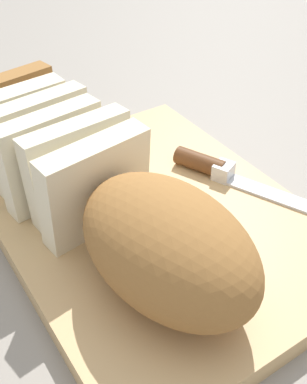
# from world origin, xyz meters

# --- Properties ---
(ground_plane) EXTENTS (3.00, 3.00, 0.00)m
(ground_plane) POSITION_xyz_m (0.00, 0.00, 0.00)
(ground_plane) COLOR gray
(cutting_board) EXTENTS (0.40, 0.31, 0.02)m
(cutting_board) POSITION_xyz_m (0.00, 0.00, 0.01)
(cutting_board) COLOR tan
(cutting_board) RESTS_ON ground_plane
(bread_loaf) EXTENTS (0.40, 0.15, 0.10)m
(bread_loaf) POSITION_xyz_m (0.00, 0.05, 0.08)
(bread_loaf) COLOR #996633
(bread_loaf) RESTS_ON cutting_board
(bread_knife) EXTENTS (0.27, 0.13, 0.02)m
(bread_knife) POSITION_xyz_m (-0.01, -0.11, 0.03)
(bread_knife) COLOR silver
(bread_knife) RESTS_ON cutting_board
(crumb_near_knife) EXTENTS (0.00, 0.00, 0.00)m
(crumb_near_knife) POSITION_xyz_m (-0.07, 0.01, 0.03)
(crumb_near_knife) COLOR tan
(crumb_near_knife) RESTS_ON cutting_board
(crumb_near_loaf) EXTENTS (0.01, 0.01, 0.01)m
(crumb_near_loaf) POSITION_xyz_m (0.04, 0.07, 0.03)
(crumb_near_loaf) COLOR tan
(crumb_near_loaf) RESTS_ON cutting_board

